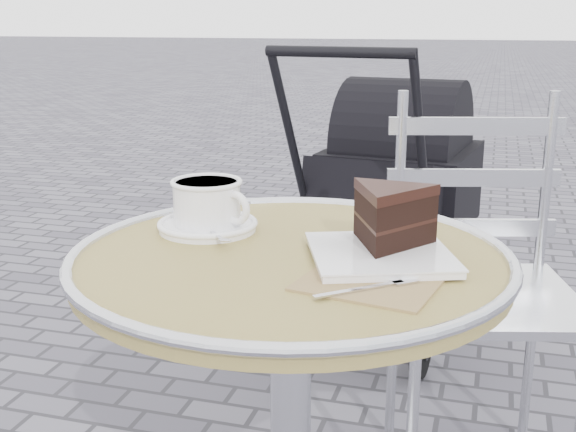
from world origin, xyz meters
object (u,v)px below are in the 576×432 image
(cappuccino_set, at_px, (208,208))
(cake_plate_set, at_px, (387,225))
(bistro_chair, at_px, (477,245))
(cafe_table, at_px, (291,347))
(baby_stroller, at_px, (393,203))

(cappuccino_set, distance_m, cake_plate_set, 0.34)
(cake_plate_set, height_order, bistro_chair, bistro_chair)
(cafe_table, xyz_separation_m, bistro_chair, (0.28, 0.63, 0.01))
(cafe_table, bearing_deg, baby_stroller, 91.19)
(cappuccino_set, height_order, cake_plate_set, cake_plate_set)
(cafe_table, relative_size, cake_plate_set, 2.08)
(baby_stroller, bearing_deg, bistro_chair, -61.35)
(cake_plate_set, xyz_separation_m, baby_stroller, (-0.18, 1.41, -0.32))
(cafe_table, xyz_separation_m, cappuccino_set, (-0.18, 0.09, 0.20))
(cappuccino_set, bearing_deg, bistro_chair, 68.62)
(cappuccino_set, relative_size, baby_stroller, 0.19)
(cafe_table, relative_size, cappuccino_set, 3.84)
(cappuccino_set, bearing_deg, cafe_table, -7.79)
(cake_plate_set, distance_m, baby_stroller, 1.45)
(cappuccino_set, distance_m, baby_stroller, 1.39)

